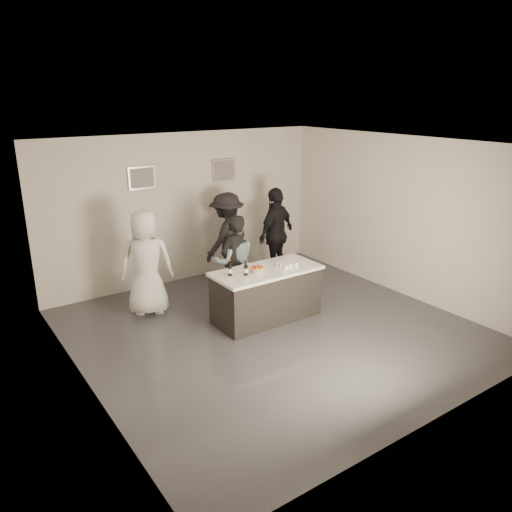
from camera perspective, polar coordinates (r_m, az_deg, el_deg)
name	(u,v)px	position (r m, az deg, el deg)	size (l,w,h in m)	color
floor	(273,330)	(8.31, 1.99, -8.45)	(6.00, 6.00, 0.00)	#3D3D42
ceiling	(275,145)	(7.46, 2.24, 12.60)	(6.00, 6.00, 0.00)	white
wall_back	(186,208)	(10.24, -8.04, 5.46)	(6.00, 0.04, 3.00)	beige
wall_front	(440,308)	(5.79, 20.25, -5.62)	(6.00, 0.04, 3.00)	beige
wall_left	(79,283)	(6.51, -19.59, -2.91)	(0.04, 6.00, 3.00)	beige
wall_right	(402,217)	(9.80, 16.35, 4.32)	(0.04, 6.00, 3.00)	beige
picture_left	(142,178)	(9.72, -12.92, 8.71)	(0.54, 0.04, 0.44)	#B2B2B7
picture_right	(224,170)	(10.51, -3.70, 9.82)	(0.54, 0.04, 0.44)	#B2B2B7
bar_counter	(266,294)	(8.54, 1.20, -4.37)	(1.86, 0.86, 0.90)	white
cake	(257,270)	(8.23, 0.15, -1.62)	(0.22, 0.22, 0.07)	#FFA01A
beer_bottle_a	(230,268)	(8.05, -2.98, -1.40)	(0.07, 0.07, 0.26)	black
beer_bottle_b	(246,268)	(8.06, -1.16, -1.35)	(0.07, 0.07, 0.26)	black
tumbler_cluster	(287,264)	(8.52, 3.57, -0.92)	(0.30, 0.30, 0.08)	orange
candles	(263,278)	(7.97, 0.78, -2.55)	(0.24, 0.08, 0.01)	pink
person_main_black	(234,262)	(8.85, -2.49, -0.71)	(0.63, 0.41, 1.72)	black
person_main_blue	(234,262)	(9.02, -2.52, -0.70)	(0.79, 0.61, 1.62)	#97B5C5
person_guest_left	(146,263)	(8.81, -12.43, -0.74)	(0.91, 0.59, 1.86)	silver
person_guest_right	(276,234)	(10.28, 2.32, 2.57)	(1.12, 0.47, 1.92)	black
person_guest_back	(227,238)	(10.06, -3.32, 2.04)	(1.20, 0.69, 1.86)	black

